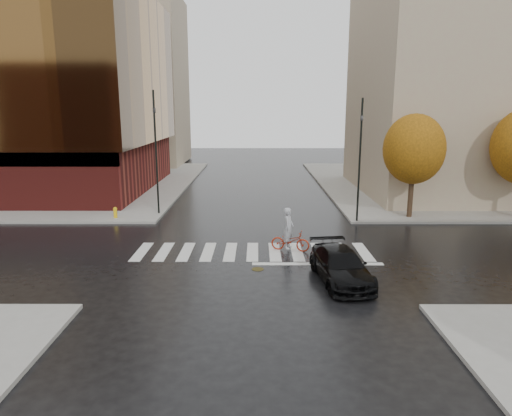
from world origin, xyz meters
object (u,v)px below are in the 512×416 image
at_px(cyclist, 290,236).
at_px(fire_hydrant, 115,212).
at_px(traffic_light_ne, 360,152).
at_px(traffic_light_nw, 156,143).
at_px(sedan, 341,266).

relative_size(cyclist, fire_hydrant, 3.15).
xyz_separation_m(traffic_light_ne, fire_hydrant, (-15.17, 0.73, -3.85)).
height_order(traffic_light_nw, fire_hydrant, traffic_light_nw).
bearing_deg(traffic_light_nw, traffic_light_ne, 64.89).
height_order(traffic_light_nw, traffic_light_ne, traffic_light_nw).
distance_m(cyclist, traffic_light_ne, 8.08).
bearing_deg(traffic_light_ne, fire_hydrant, -5.91).
xyz_separation_m(sedan, cyclist, (-1.81, 4.11, 0.09)).
relative_size(traffic_light_nw, traffic_light_ne, 1.07).
xyz_separation_m(sedan, traffic_light_nw, (-9.95, 11.77, 4.08)).
height_order(cyclist, traffic_light_nw, traffic_light_nw).
relative_size(cyclist, traffic_light_ne, 0.30).
bearing_deg(cyclist, sedan, -140.42).
distance_m(traffic_light_nw, fire_hydrant, 5.06).
xyz_separation_m(cyclist, fire_hydrant, (-10.61, 6.34, -0.21)).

